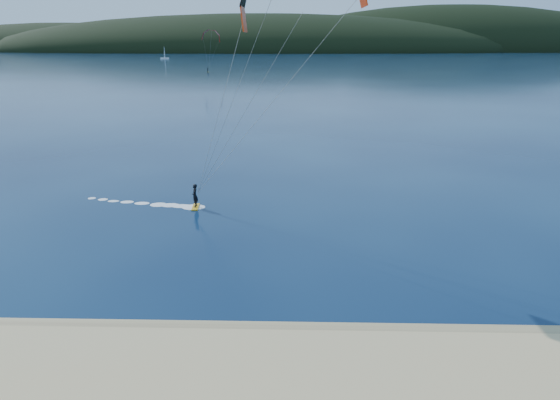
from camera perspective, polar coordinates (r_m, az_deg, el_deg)
wet_sand at (r=22.12m, az=-3.12°, el=-17.04°), size 220.00×2.50×0.10m
headland at (r=758.66m, az=1.36°, el=18.31°), size 1200.00×310.00×140.00m
kitesurfer_near at (r=29.97m, az=2.05°, el=21.76°), size 23.43×8.84×17.82m
kitesurfer_far at (r=217.96m, az=-8.74°, el=19.44°), size 8.56×8.62×17.15m
sailboat at (r=420.48m, az=-14.40°, el=17.05°), size 7.40×4.68×10.38m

